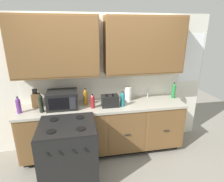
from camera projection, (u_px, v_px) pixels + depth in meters
The scene contains 15 objects.
ground_plane at pixel (107, 161), 3.15m from camera, with size 8.00×8.00×0.00m, color gray.
wall_unit at pixel (101, 61), 3.09m from camera, with size 3.96×0.40×2.39m.
counter_run at pixel (104, 128), 3.28m from camera, with size 2.79×0.64×0.91m.
stove_range at pixel (69, 154), 2.59m from camera, with size 0.76×0.68×0.95m.
microwave at pixel (63, 100), 2.99m from camera, with size 0.48×0.37×0.28m.
toaster at pixel (110, 101), 3.06m from camera, with size 0.28×0.18×0.19m.
knife_block at pixel (36, 100), 3.05m from camera, with size 0.11×0.14×0.31m.
sink_faucet at pixel (148, 92), 3.46m from camera, with size 0.02×0.02×0.20m, color #B2B5BA.
paper_towel_roll at pixel (128, 94), 3.29m from camera, with size 0.12×0.12×0.26m, color white.
bottle_red at pixel (93, 101), 2.98m from camera, with size 0.07×0.07×0.24m.
bottle_teal at pixel (123, 99), 3.06m from camera, with size 0.08×0.08×0.26m.
bottle_amber at pixel (85, 97), 3.09m from camera, with size 0.07×0.07×0.30m.
bottle_green at pixel (174, 90), 3.42m from camera, with size 0.07×0.07×0.30m.
bottle_violet at pixel (18, 105), 2.80m from camera, with size 0.07×0.07×0.27m.
bottle_dark at pixel (41, 103), 2.82m from camera, with size 0.07×0.07×0.32m.
Camera 1 is at (-0.40, -2.58, 2.14)m, focal length 29.69 mm.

